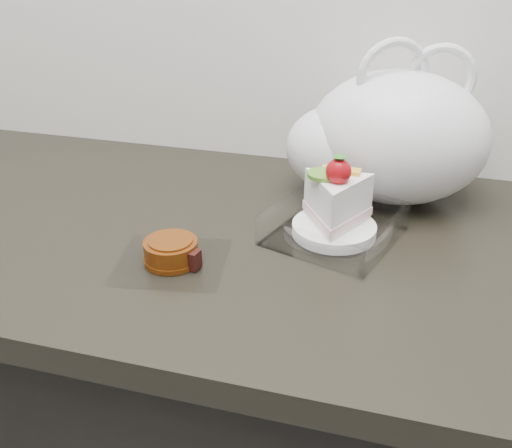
% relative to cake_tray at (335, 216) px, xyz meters
% --- Properties ---
extents(counter, '(2.04, 0.64, 0.90)m').
position_rel_cake_tray_xyz_m(counter, '(-0.14, -0.01, -0.48)').
color(counter, black).
rests_on(counter, ground).
extents(cake_tray, '(0.21, 0.21, 0.13)m').
position_rel_cake_tray_xyz_m(cake_tray, '(0.00, 0.00, 0.00)').
color(cake_tray, white).
rests_on(cake_tray, counter).
extents(mooncake_wrap, '(0.17, 0.16, 0.04)m').
position_rel_cake_tray_xyz_m(mooncake_wrap, '(-0.20, -0.13, -0.02)').
color(mooncake_wrap, white).
rests_on(mooncake_wrap, counter).
extents(plastic_bag, '(0.37, 0.31, 0.27)m').
position_rel_cake_tray_xyz_m(plastic_bag, '(0.05, 0.16, 0.07)').
color(plastic_bag, white).
rests_on(plastic_bag, counter).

